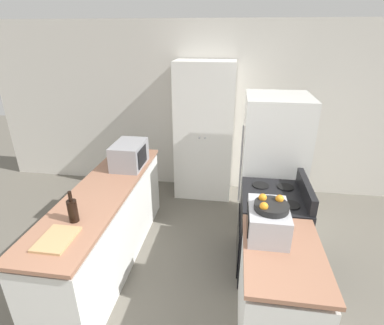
{
  "coord_description": "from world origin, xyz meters",
  "views": [
    {
      "loc": [
        0.45,
        -1.3,
        2.42
      ],
      "look_at": [
        0.0,
        1.8,
        1.05
      ],
      "focal_mm": 28.0,
      "sensor_mm": 36.0,
      "label": 1
    }
  ],
  "objects": [
    {
      "name": "refrigerator",
      "position": [
        0.94,
        2.21,
        0.88
      ],
      "size": [
        0.76,
        0.77,
        1.76
      ],
      "color": "white",
      "rests_on": "ground_plane"
    },
    {
      "name": "fruit_bowl",
      "position": [
        0.77,
        0.75,
        1.19
      ],
      "size": [
        0.27,
        0.27,
        0.09
      ],
      "color": "black",
      "rests_on": "toaster_oven"
    },
    {
      "name": "wine_bottle",
      "position": [
        -0.87,
        0.7,
        1.03
      ],
      "size": [
        0.08,
        0.08,
        0.29
      ],
      "color": "black",
      "rests_on": "counter_left"
    },
    {
      "name": "cutting_board",
      "position": [
        -0.88,
        0.44,
        0.93
      ],
      "size": [
        0.26,
        0.34,
        0.02
      ],
      "color": "tan",
      "rests_on": "counter_left"
    },
    {
      "name": "pantry_cabinet",
      "position": [
        0.01,
        3.0,
        1.03
      ],
      "size": [
        0.86,
        0.53,
        2.06
      ],
      "color": "white",
      "rests_on": "ground_plane"
    },
    {
      "name": "stove",
      "position": [
        0.9,
        1.41,
        0.47
      ],
      "size": [
        0.66,
        0.75,
        1.08
      ],
      "color": "black",
      "rests_on": "ground_plane"
    },
    {
      "name": "toaster_oven",
      "position": [
        0.76,
        0.76,
        1.04
      ],
      "size": [
        0.32,
        0.43,
        0.24
      ],
      "color": "#B2B2B7",
      "rests_on": "counter_right"
    },
    {
      "name": "counter_left",
      "position": [
        -0.88,
        1.28,
        0.44
      ],
      "size": [
        0.6,
        2.37,
        0.92
      ],
      "color": "silver",
      "rests_on": "ground_plane"
    },
    {
      "name": "microwave",
      "position": [
        -0.77,
        1.89,
        1.07
      ],
      "size": [
        0.35,
        0.5,
        0.3
      ],
      "color": "#939399",
      "rests_on": "counter_left"
    },
    {
      "name": "wall_back",
      "position": [
        0.0,
        3.31,
        1.3
      ],
      "size": [
        7.0,
        0.06,
        2.6
      ],
      "color": "silver",
      "rests_on": "ground_plane"
    },
    {
      "name": "counter_right",
      "position": [
        0.88,
        0.56,
        0.44
      ],
      "size": [
        0.6,
        0.92,
        0.92
      ],
      "color": "silver",
      "rests_on": "ground_plane"
    }
  ]
}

